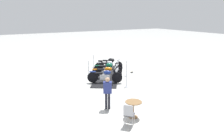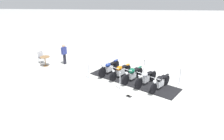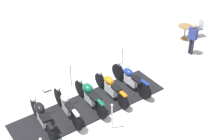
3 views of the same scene
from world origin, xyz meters
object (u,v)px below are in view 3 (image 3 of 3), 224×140
motorcycle_navy (130,78)px  cafe_chair_near_table (199,27)px  motorcycle_black (41,115)px  bystander_person (193,36)px  stanchion_right_front (122,62)px  stanchion_right_mid (71,80)px  stanchion_left_mid (112,120)px  motorcycle_chrome (67,105)px  cafe_table (185,29)px  info_placard (47,90)px  motorcycle_copper (110,87)px  motorcycle_forest (89,95)px

motorcycle_navy → cafe_chair_near_table: size_ratio=2.14×
motorcycle_black → bystander_person: bystander_person is taller
stanchion_right_front → stanchion_right_mid: stanchion_right_mid is taller
stanchion_left_mid → bystander_person: size_ratio=0.69×
stanchion_right_front → cafe_chair_near_table: size_ratio=1.08×
motorcycle_chrome → bystander_person: size_ratio=1.15×
bystander_person → cafe_table: bearing=-128.4°
motorcycle_chrome → info_placard: motorcycle_chrome is taller
motorcycle_copper → motorcycle_forest: (0.54, 0.80, 0.06)m
stanchion_right_front → cafe_chair_near_table: (-2.71, -4.24, 0.23)m
motorcycle_forest → cafe_table: motorcycle_forest is taller
info_placard → bystander_person: bystander_person is taller
motorcycle_black → cafe_chair_near_table: bearing=-77.3°
stanchion_right_front → info_placard: bearing=49.3°
motorcycle_copper → stanchion_right_mid: 1.69m
info_placard → stanchion_right_front: bearing=-6.8°
stanchion_right_mid → cafe_chair_near_table: bearing=-123.1°
motorcycle_black → info_placard: bearing=-25.5°
bystander_person → motorcycle_chrome: bearing=0.0°
motorcycle_navy → cafe_chair_near_table: 5.88m
motorcycle_copper → cafe_table: motorcycle_copper is taller
stanchion_right_front → cafe_table: stanchion_right_front is taller
motorcycle_copper → motorcycle_forest: motorcycle_forest is taller
motorcycle_navy → stanchion_right_front: 1.55m
motorcycle_copper → stanchion_right_front: size_ratio=1.83×
motorcycle_copper → motorcycle_forest: 0.96m
stanchion_left_mid → bystander_person: bearing=-105.7°
motorcycle_copper → stanchion_left_mid: stanchion_left_mid is taller
motorcycle_forest → stanchion_right_mid: 1.40m
motorcycle_chrome → stanchion_right_front: motorcycle_chrome is taller
motorcycle_black → motorcycle_navy: bearing=-86.6°
motorcycle_navy → motorcycle_forest: 1.92m
motorcycle_black → cafe_chair_near_table: motorcycle_black is taller
cafe_table → info_placard: bearing=55.4°
cafe_chair_near_table → bystander_person: size_ratio=0.60×
motorcycle_navy → stanchion_right_front: bearing=-27.3°
cafe_table → stanchion_right_front: bearing=60.5°
motorcycle_forest → cafe_table: bearing=-73.8°
motorcycle_copper → stanchion_left_mid: (-0.68, 1.62, -0.09)m
motorcycle_navy → bystander_person: bearing=-85.2°
motorcycle_navy → motorcycle_chrome: bearing=87.7°
motorcycle_black → cafe_table: motorcycle_black is taller
cafe_table → motorcycle_navy: bearing=75.5°
stanchion_left_mid → cafe_table: 7.51m
motorcycle_black → bystander_person: (-4.00, -6.82, 0.42)m
motorcycle_copper → bystander_person: 5.06m
bystander_person → stanchion_right_front: bearing=-18.8°
motorcycle_copper → motorcycle_chrome: motorcycle_chrome is taller
stanchion_left_mid → info_placard: bearing=-18.3°
motorcycle_navy → bystander_person: size_ratio=1.28×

